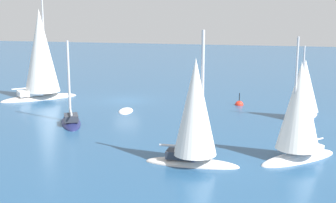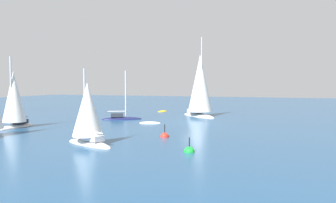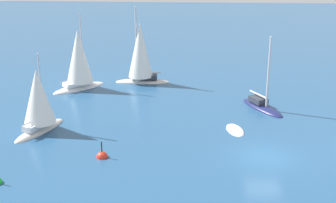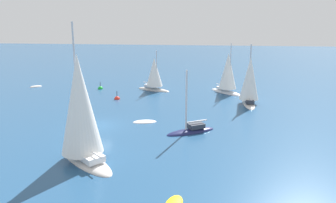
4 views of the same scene
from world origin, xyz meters
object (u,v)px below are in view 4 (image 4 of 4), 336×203
Objects in this scene: dinghy at (36,87)px; mooring_buoy at (100,89)px; yacht_1 at (154,76)px; ketch at (191,130)px; channel_buoy at (117,99)px; yacht_2 at (250,82)px; sailboat at (228,75)px; yacht at (81,113)px; tender at (145,122)px.

dinghy is 10.80m from mooring_buoy.
yacht_1 is 0.94× the size of ketch.
yacht_1 is at bearing -38.42° from channel_buoy.
dinghy is 0.29× the size of ketch.
ketch is 23.70m from mooring_buoy.
dinghy is at bearing 76.01° from yacht_2.
sailboat is 5.39× the size of mooring_buoy.
yacht_1 is (25.99, -2.89, -1.95)m from yacht.
tender is 0.41× the size of ketch.
yacht_1 is at bearing 62.41° from yacht_2.
mooring_buoy is at bearing -136.86° from sailboat.
tender is 15.79m from yacht_2.
yacht_1 is at bearing -91.60° from mooring_buoy.
mooring_buoy is (18.51, 14.80, -0.19)m from ketch.
yacht_2 is at bearing -2.24° from yacht_1.
yacht reaches higher than sailboat.
mooring_buoy is at bearing 71.23° from yacht_2.
sailboat is 18.23m from tender.
channel_buoy is at bearing -104.66° from yacht_1.
yacht_2 is 5.23× the size of channel_buoy.
yacht_2 is at bearing -107.18° from mooring_buoy.
yacht is at bearing -175.25° from channel_buoy.
tender is (-16.10, -20.24, 0.00)m from dinghy.
sailboat is 1.13× the size of ketch.
sailboat is 30.68m from dinghy.
sailboat reaches higher than ketch.
yacht_2 is (8.85, -12.74, 2.96)m from tender.
sailboat is at bearing 20.82° from yacht_2.
yacht_2 is at bearing -92.73° from channel_buoy.
sailboat is at bearing 20.26° from yacht_1.
tender is at bearing -79.03° from sailboat.
yacht_2 reaches higher than ketch.
mooring_buoy is at bearing 109.11° from tender.
dinghy is 19.55m from yacht_1.
yacht is 26.22m from yacht_1.
yacht_2 is 1.18× the size of ketch.
yacht reaches higher than yacht_2.
channel_buoy reaches higher than tender.
channel_buoy is (20.23, 1.68, -4.26)m from yacht.
mooring_buoy reaches higher than tender.
sailboat is 1.20× the size of yacht_1.
yacht_1 is (-0.63, -19.41, 2.32)m from dinghy.
dinghy is at bearing 66.70° from channel_buoy.
yacht_1 is 0.80× the size of yacht_2.
sailboat is 19.95m from mooring_buoy.
dinghy is at bearing -158.11° from yacht_1.
yacht reaches higher than dinghy.
sailboat is at bearing -134.88° from ketch.
ketch is (-18.90, -25.59, 0.20)m from dinghy.
sailboat is at bearing -92.67° from mooring_buoy.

